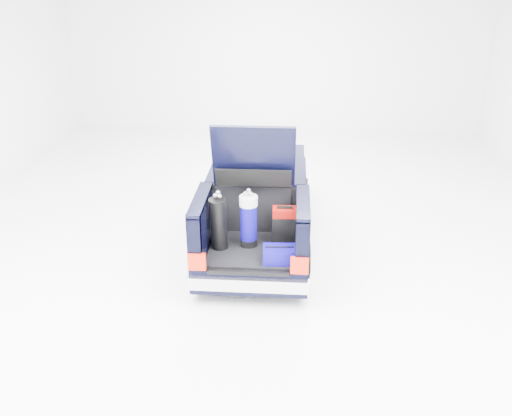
# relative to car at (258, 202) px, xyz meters

# --- Properties ---
(ground) EXTENTS (14.00, 14.00, 0.00)m
(ground) POSITION_rel_car_xyz_m (0.00, -0.11, -0.67)
(ground) COLOR white
(ground) RESTS_ON ground
(car) EXTENTS (1.87, 4.65, 2.47)m
(car) POSITION_rel_car_xyz_m (0.00, 0.00, 0.00)
(car) COLOR black
(car) RESTS_ON ground
(red_suitcase) EXTENTS (0.39, 0.26, 0.62)m
(red_suitcase) POSITION_rel_car_xyz_m (0.50, -1.36, 0.22)
(red_suitcase) COLOR #800804
(red_suitcase) RESTS_ON car
(black_golf_bag) EXTENTS (0.35, 0.38, 0.94)m
(black_golf_bag) POSITION_rel_car_xyz_m (-0.50, -1.61, 0.35)
(black_golf_bag) COLOR black
(black_golf_bag) RESTS_ON car
(blue_golf_bag) EXTENTS (0.36, 0.36, 0.94)m
(blue_golf_bag) POSITION_rel_car_xyz_m (-0.05, -1.47, 0.35)
(blue_golf_bag) COLOR black
(blue_golf_bag) RESTS_ON car
(blue_duffel) EXTENTS (0.50, 0.35, 0.25)m
(blue_duffel) POSITION_rel_car_xyz_m (0.44, -1.96, 0.04)
(blue_duffel) COLOR #0C0573
(blue_duffel) RESTS_ON car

